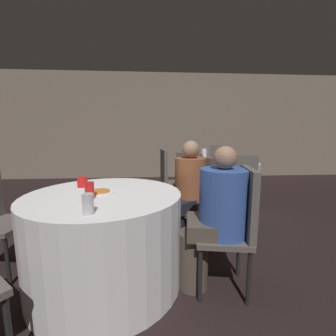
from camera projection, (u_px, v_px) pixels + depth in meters
The scene contains 17 objects.
ground_plane at pixel (136, 287), 1.81m from camera, with size 16.00×16.00×0.00m, color black.
wall_back at pixel (146, 126), 6.08m from camera, with size 16.00×0.06×2.80m.
table_near at pixel (106, 238), 1.83m from camera, with size 1.22×1.22×0.75m.
table_far at pixel (225, 185), 3.69m from camera, with size 1.04×1.04×0.75m.
chair_near_east at pixel (236, 220), 1.70m from camera, with size 0.47×0.46×0.97m.
chair_near_northeast at pixel (197, 194), 2.42m from camera, with size 0.55×0.55×0.97m.
chair_far_west at pixel (169, 175), 3.49m from camera, with size 0.45×0.44×0.97m.
chair_far_southwest at pixel (192, 183), 2.96m from camera, with size 0.57×0.57×0.97m.
chair_far_north at pixel (219, 165), 4.59m from camera, with size 0.47×0.47×0.97m.
chair_far_south at pixel (238, 187), 2.73m from camera, with size 0.46×0.46×0.97m.
person_blue_shirt at pixel (214, 217), 1.72m from camera, with size 0.52×0.40×1.13m.
person_floral_shirt at pixel (185, 196), 2.31m from camera, with size 0.47×0.44×1.15m.
pizza_plate_near at pixel (100, 192), 1.80m from camera, with size 0.23×0.23×0.02m.
soda_can_red at pixel (90, 190), 1.62m from camera, with size 0.07×0.07×0.12m.
soda_can_silver at pixel (88, 204), 1.31m from camera, with size 0.07×0.07×0.12m.
cup_near at pixel (82, 182), 1.98m from camera, with size 0.09×0.09×0.09m.
bottle_far at pixel (204, 156), 3.62m from camera, with size 0.09×0.09×0.22m.
Camera 1 is at (0.14, -1.65, 1.22)m, focal length 24.00 mm.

